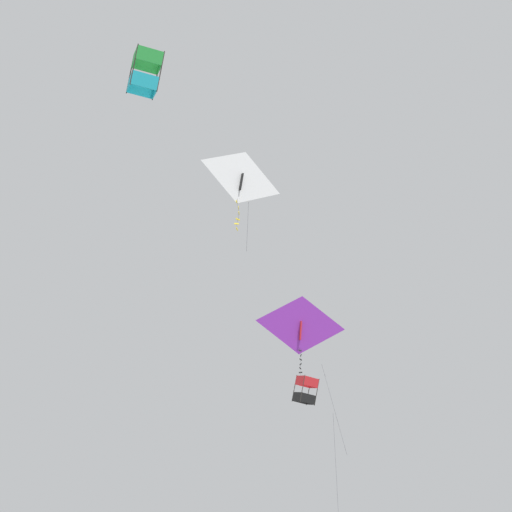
{
  "coord_description": "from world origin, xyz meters",
  "views": [
    {
      "loc": [
        -21.0,
        -21.31,
        17.26
      ],
      "look_at": [
        -0.11,
        -5.61,
        36.87
      ],
      "focal_mm": 53.61,
      "sensor_mm": 36.0,
      "label": 1
    }
  ],
  "objects_px": {
    "kite_delta_near_left": "(300,326)",
    "kite_box_far_centre": "(306,391)",
    "kite_box_near_right": "(145,72)",
    "kite_delta_upper_right": "(240,179)"
  },
  "relations": [
    {
      "from": "kite_delta_upper_right",
      "to": "kite_box_far_centre",
      "type": "height_order",
      "value": "kite_delta_upper_right"
    },
    {
      "from": "kite_delta_near_left",
      "to": "kite_box_near_right",
      "type": "xyz_separation_m",
      "value": [
        -15.91,
        -4.31,
        0.99
      ]
    },
    {
      "from": "kite_delta_near_left",
      "to": "kite_box_far_centre",
      "type": "distance_m",
      "value": 4.56
    },
    {
      "from": "kite_delta_near_left",
      "to": "kite_box_far_centre",
      "type": "height_order",
      "value": "kite_delta_near_left"
    },
    {
      "from": "kite_box_near_right",
      "to": "kite_box_far_centre",
      "type": "bearing_deg",
      "value": 46.39
    },
    {
      "from": "kite_delta_upper_right",
      "to": "kite_box_far_centre",
      "type": "xyz_separation_m",
      "value": [
        8.58,
        2.82,
        -5.18
      ]
    },
    {
      "from": "kite_delta_upper_right",
      "to": "kite_box_far_centre",
      "type": "bearing_deg",
      "value": 38.93
    },
    {
      "from": "kite_delta_upper_right",
      "to": "kite_box_near_right",
      "type": "xyz_separation_m",
      "value": [
        -6.21,
        -0.6,
        0.14
      ]
    },
    {
      "from": "kite_delta_near_left",
      "to": "kite_box_near_right",
      "type": "relative_size",
      "value": 4.43
    },
    {
      "from": "kite_box_far_centre",
      "to": "kite_box_near_right",
      "type": "bearing_deg",
      "value": -142.56
    }
  ]
}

